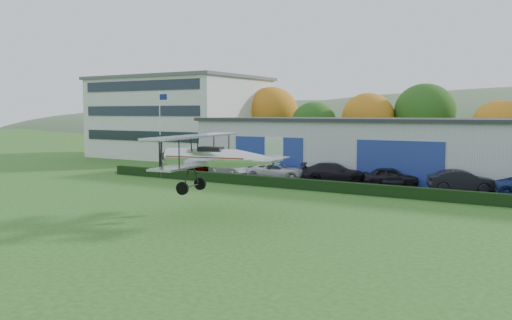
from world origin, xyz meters
The scene contains 15 objects.
ground centered at (0.00, 0.00, 0.00)m, with size 300.00×300.00×0.00m, color #2A561B.
apron centered at (3.00, 21.00, 0.03)m, with size 48.00×9.00×0.05m, color black.
hedge centered at (3.00, 16.20, 0.40)m, with size 46.00×0.60×0.80m, color black.
hangar centered at (5.00, 27.98, 2.66)m, with size 40.60×12.60×5.30m.
office_block centered at (-28.00, 35.00, 5.21)m, with size 20.60×15.60×10.40m.
flagpole centered at (-19.88, 22.00, 4.78)m, with size 1.05×0.10×8.00m.
tree_belt centered at (0.85, 40.62, 5.61)m, with size 75.70×13.22×10.12m.
distant_hills centered at (-4.38, 140.00, -13.05)m, with size 430.00×196.00×56.00m.
car_0 centered at (-14.45, 19.99, 0.75)m, with size 1.65×4.11×1.40m, color gray.
car_1 centered at (-9.78, 19.70, 0.78)m, with size 1.55×4.45×1.46m, color silver.
car_2 centered at (-4.92, 19.97, 0.77)m, with size 2.37×5.15×1.43m, color silver.
car_3 centered at (-0.11, 21.09, 0.85)m, with size 2.24×5.50×1.60m, color black.
car_4 centered at (4.52, 21.48, 0.78)m, with size 1.72×4.28×1.46m, color black.
car_5 centered at (9.95, 21.07, 0.84)m, with size 1.67×4.78×1.57m, color black.
biplane centered at (-0.27, 4.18, 3.41)m, with size 7.67×8.77×3.26m.
Camera 1 is at (17.06, -19.49, 5.84)m, focal length 37.06 mm.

